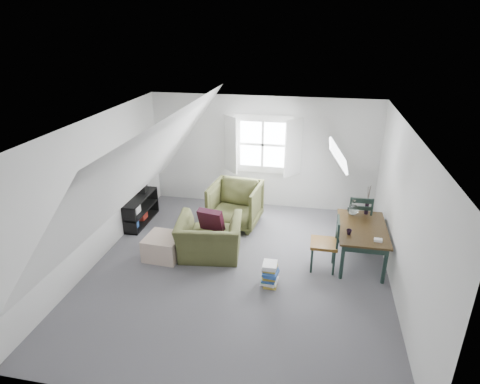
% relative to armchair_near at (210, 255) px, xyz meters
% --- Properties ---
extents(floor, '(5.50, 5.50, 0.00)m').
position_rel_armchair_near_xyz_m(floor, '(0.60, -0.35, 0.00)').
color(floor, '#535258').
rests_on(floor, ground).
extents(ceiling, '(5.50, 5.50, 0.00)m').
position_rel_armchair_near_xyz_m(ceiling, '(0.60, -0.35, 2.50)').
color(ceiling, white).
rests_on(ceiling, wall_back).
extents(wall_back, '(5.00, 0.00, 5.00)m').
position_rel_armchair_near_xyz_m(wall_back, '(0.60, 2.40, 1.25)').
color(wall_back, silver).
rests_on(wall_back, ground).
extents(wall_front, '(5.00, 0.00, 5.00)m').
position_rel_armchair_near_xyz_m(wall_front, '(0.60, -3.10, 1.25)').
color(wall_front, silver).
rests_on(wall_front, ground).
extents(wall_left, '(0.00, 5.50, 5.50)m').
position_rel_armchair_near_xyz_m(wall_left, '(-1.90, -0.35, 1.25)').
color(wall_left, silver).
rests_on(wall_left, ground).
extents(wall_right, '(0.00, 5.50, 5.50)m').
position_rel_armchair_near_xyz_m(wall_right, '(3.10, -0.35, 1.25)').
color(wall_right, silver).
rests_on(wall_right, ground).
extents(slope_left, '(3.19, 5.50, 4.48)m').
position_rel_armchair_near_xyz_m(slope_left, '(-0.95, -0.35, 1.78)').
color(slope_left, white).
rests_on(slope_left, wall_left).
extents(slope_right, '(3.19, 5.50, 4.48)m').
position_rel_armchair_near_xyz_m(slope_right, '(2.15, -0.35, 1.78)').
color(slope_right, white).
rests_on(slope_right, wall_right).
extents(dormer_window, '(1.71, 0.35, 1.30)m').
position_rel_armchair_near_xyz_m(dormer_window, '(0.60, 2.33, 1.45)').
color(dormer_window, white).
rests_on(dormer_window, wall_back).
extents(skylight, '(0.35, 0.75, 0.47)m').
position_rel_armchair_near_xyz_m(skylight, '(2.15, 0.95, 1.75)').
color(skylight, white).
rests_on(skylight, slope_right).
extents(armchair_near, '(1.23, 1.11, 0.73)m').
position_rel_armchair_near_xyz_m(armchair_near, '(0.00, 0.00, 0.00)').
color(armchair_near, '#444724').
rests_on(armchair_near, floor).
extents(armchair_far, '(1.07, 1.10, 0.91)m').
position_rel_armchair_near_xyz_m(armchair_far, '(0.20, 1.30, 0.00)').
color(armchair_far, '#444724').
rests_on(armchair_far, floor).
extents(throw_pillow, '(0.49, 0.33, 0.46)m').
position_rel_armchair_near_xyz_m(throw_pillow, '(-0.00, 0.15, 0.64)').
color(throw_pillow, '#3A1020').
rests_on(throw_pillow, armchair_near).
extents(ottoman, '(0.64, 0.64, 0.41)m').
position_rel_armchair_near_xyz_m(ottoman, '(-0.81, -0.19, 0.20)').
color(ottoman, '#BAA08E').
rests_on(ottoman, floor).
extents(dining_table, '(0.81, 1.35, 0.68)m').
position_rel_armchair_near_xyz_m(dining_table, '(2.64, 0.34, 0.59)').
color(dining_table, '#312210').
rests_on(dining_table, floor).
extents(demijohn, '(0.20, 0.20, 0.29)m').
position_rel_armchair_near_xyz_m(demijohn, '(2.49, 0.79, 0.79)').
color(demijohn, silver).
rests_on(demijohn, dining_table).
extents(vase_twigs, '(0.07, 0.08, 0.56)m').
position_rel_armchair_near_xyz_m(vase_twigs, '(2.74, 0.89, 0.80)').
color(vase_twigs, black).
rests_on(vase_twigs, dining_table).
extents(cup, '(0.10, 0.10, 0.08)m').
position_rel_armchair_near_xyz_m(cup, '(2.39, 0.04, 0.68)').
color(cup, black).
rests_on(cup, dining_table).
extents(paper_box, '(0.13, 0.10, 0.04)m').
position_rel_armchair_near_xyz_m(paper_box, '(2.84, -0.11, 0.70)').
color(paper_box, white).
rests_on(paper_box, dining_table).
extents(dining_chair_far, '(0.47, 0.47, 1.00)m').
position_rel_armchair_near_xyz_m(dining_chair_far, '(2.64, 1.02, 0.52)').
color(dining_chair_far, brown).
rests_on(dining_chair_far, floor).
extents(dining_chair_near, '(0.45, 0.45, 0.96)m').
position_rel_armchair_near_xyz_m(dining_chair_near, '(2.04, -0.00, 0.50)').
color(dining_chair_near, brown).
rests_on(dining_chair_near, floor).
extents(media_shelf, '(0.38, 1.15, 0.59)m').
position_rel_armchair_near_xyz_m(media_shelf, '(-1.80, 0.97, 0.27)').
color(media_shelf, black).
rests_on(media_shelf, floor).
extents(electronics_box, '(0.20, 0.26, 0.19)m').
position_rel_armchair_near_xyz_m(electronics_box, '(-1.80, 1.26, 0.67)').
color(electronics_box, black).
rests_on(electronics_box, media_shelf).
extents(magazine_stack, '(0.29, 0.35, 0.39)m').
position_rel_armchair_near_xyz_m(magazine_stack, '(1.18, -0.66, 0.20)').
color(magazine_stack, '#B29933').
rests_on(magazine_stack, floor).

